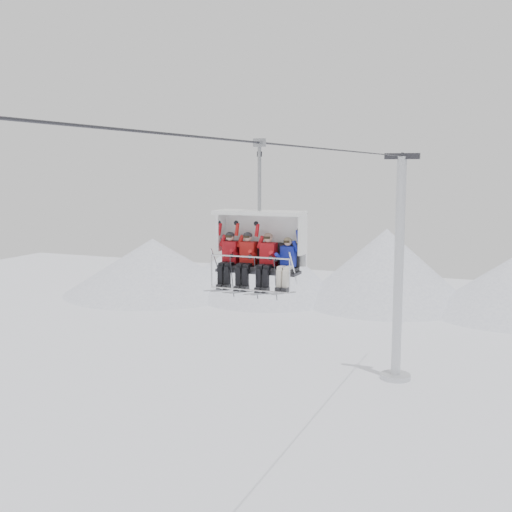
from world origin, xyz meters
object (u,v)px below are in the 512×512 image
at_px(lift_tower_right, 398,285).
at_px(skier_center_right, 267,259).
at_px(chairlift_carrier, 261,240).
at_px(skier_center_left, 247,258).
at_px(skier_far_left, 229,257).
at_px(skier_far_right, 287,262).

relative_size(lift_tower_right, skier_center_right, 7.99).
relative_size(chairlift_carrier, skier_center_left, 2.36).
bearing_deg(skier_center_left, skier_far_left, -179.84).
xyz_separation_m(chairlift_carrier, skier_far_left, (-0.83, -0.31, -0.47)).
xyz_separation_m(chairlift_carrier, skier_far_right, (0.85, -0.32, -0.51)).
relative_size(skier_far_left, skier_center_right, 1.00).
xyz_separation_m(skier_far_left, skier_far_right, (1.68, -0.01, -0.04)).
bearing_deg(lift_tower_right, skier_far_left, -92.17).
height_order(skier_far_left, skier_center_left, skier_center_left).
distance_m(chairlift_carrier, skier_center_left, 0.63).
relative_size(skier_center_left, skier_center_right, 1.00).
relative_size(lift_tower_right, skier_far_left, 7.99).
relative_size(skier_far_left, skier_far_right, 1.00).
bearing_deg(skier_far_left, skier_far_right, -0.38).
xyz_separation_m(lift_tower_right, chairlift_carrier, (0.00, -21.63, 4.91)).
bearing_deg(skier_far_left, lift_tower_right, 87.83).
distance_m(lift_tower_right, chairlift_carrier, 22.18).
height_order(skier_far_left, skier_center_right, skier_center_right).
height_order(skier_far_left, skier_far_right, skier_far_left).
height_order(lift_tower_right, skier_center_right, lift_tower_right).
bearing_deg(lift_tower_right, skier_far_right, -87.77).
bearing_deg(skier_far_right, chairlift_carrier, 159.67).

